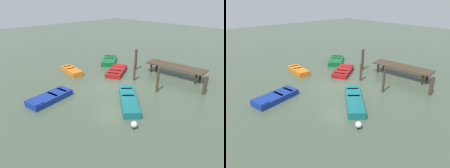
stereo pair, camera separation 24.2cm
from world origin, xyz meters
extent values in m
plane|color=#475642|center=(0.00, 0.00, 0.00)|extent=(80.00, 80.00, 0.00)
cube|color=#423323|center=(1.96, 6.08, 0.90)|extent=(5.50, 2.18, 0.10)
cylinder|color=#2E2318|center=(4.03, 6.87, 0.42)|extent=(0.20, 0.20, 0.85)
cylinder|color=#2E2318|center=(4.15, 5.76, 0.42)|extent=(0.20, 0.20, 0.85)
cylinder|color=#2E2318|center=(-0.23, 6.41, 0.42)|extent=(0.20, 0.20, 0.85)
cylinder|color=#2E2318|center=(-0.11, 5.29, 0.42)|extent=(0.20, 0.20, 0.85)
cube|color=maroon|center=(-2.13, 2.58, 0.20)|extent=(2.69, 3.26, 0.40)
cube|color=black|center=(-2.13, 2.58, 0.34)|extent=(2.20, 2.72, 0.04)
cube|color=maroon|center=(-2.71, 3.59, 0.43)|extent=(1.41, 1.19, 0.06)
cube|color=black|center=(-2.02, 2.39, 0.38)|extent=(1.04, 0.72, 0.04)
cube|color=black|center=(-1.61, 1.68, 0.38)|extent=(1.04, 0.72, 0.04)
cube|color=#14666B|center=(2.53, -0.79, 0.20)|extent=(3.87, 3.59, 0.40)
cube|color=beige|center=(2.53, -0.79, 0.34)|extent=(3.24, 3.00, 0.04)
cube|color=#14666B|center=(3.76, -1.87, 0.43)|extent=(1.34, 1.35, 0.06)
cube|color=#9B9789|center=(2.29, -0.58, 0.38)|extent=(0.71, 0.77, 0.04)
cube|color=#9B9789|center=(1.43, 0.18, 0.38)|extent=(0.71, 0.77, 0.04)
cube|color=orange|center=(-5.20, -0.44, 0.20)|extent=(2.98, 1.40, 0.40)
cube|color=black|center=(-5.20, -0.44, 0.34)|extent=(2.53, 1.12, 0.04)
cube|color=orange|center=(-4.09, -0.59, 0.43)|extent=(0.75, 1.00, 0.06)
cube|color=black|center=(-5.42, -0.41, 0.38)|extent=(0.31, 0.82, 0.04)
cube|color=black|center=(-6.20, -0.30, 0.38)|extent=(0.31, 0.82, 0.04)
cube|color=navy|center=(-1.49, -4.60, 0.20)|extent=(1.87, 3.35, 0.40)
cube|color=silver|center=(-1.49, -4.60, 0.34)|extent=(1.50, 2.83, 0.04)
cube|color=navy|center=(-1.25, -5.81, 0.43)|extent=(1.28, 0.90, 0.06)
cube|color=#A4A49F|center=(-1.53, -4.37, 0.38)|extent=(1.03, 0.39, 0.04)
cube|color=#A4A49F|center=(-1.70, -3.51, 0.38)|extent=(1.03, 0.39, 0.04)
cube|color=#0F602D|center=(-5.19, 4.41, 0.20)|extent=(3.31, 3.42, 0.40)
cube|color=orange|center=(-5.19, 4.41, 0.34)|extent=(2.74, 2.84, 0.04)
cube|color=#0F602D|center=(-4.31, 3.46, 0.43)|extent=(1.45, 1.42, 0.06)
cube|color=#B06E1E|center=(-5.35, 4.59, 0.38)|extent=(0.96, 0.91, 0.04)
cube|color=#B06E1E|center=(-5.97, 5.26, 0.38)|extent=(0.96, 0.91, 0.04)
cylinder|color=#423323|center=(2.83, 2.10, 0.97)|extent=(0.19, 0.19, 1.94)
cylinder|color=#423323|center=(5.50, 4.31, 0.71)|extent=(0.28, 0.28, 1.41)
cylinder|color=#423323|center=(0.13, 2.54, 0.78)|extent=(0.18, 0.18, 1.56)
cylinder|color=#423323|center=(-1.60, 4.70, 1.04)|extent=(0.26, 0.26, 2.09)
cylinder|color=#262626|center=(4.76, -2.78, 0.06)|extent=(0.16, 0.16, 0.12)
sphere|color=white|center=(4.76, -2.78, 0.30)|extent=(0.36, 0.36, 0.36)
camera|label=1|loc=(10.55, -9.85, 6.74)|focal=31.76mm
camera|label=2|loc=(10.71, -9.67, 6.74)|focal=31.76mm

